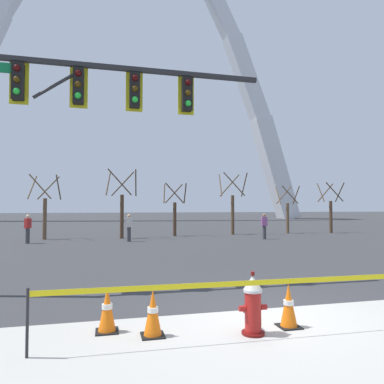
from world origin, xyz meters
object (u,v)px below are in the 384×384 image
(monument_arch, at_px, (125,73))
(pedestrian_walking_right, at_px, (129,227))
(traffic_signal_gantry, at_px, (60,110))
(pedestrian_walking_left, at_px, (28,229))
(fire_hydrant, at_px, (253,305))
(traffic_cone_mid_sidewalk, at_px, (289,306))
(pedestrian_standing_center, at_px, (264,226))
(traffic_cone_by_hydrant, at_px, (153,313))
(traffic_cone_curb_edge, at_px, (107,310))

(monument_arch, bearing_deg, pedestrian_walking_right, -92.53)
(traffic_signal_gantry, xyz_separation_m, pedestrian_walking_left, (-3.00, 12.11, -3.59))
(fire_hydrant, relative_size, traffic_cone_mid_sidewalk, 1.36)
(monument_arch, bearing_deg, pedestrian_standing_center, -79.37)
(pedestrian_walking_left, bearing_deg, fire_hydrant, -68.34)
(pedestrian_walking_left, height_order, pedestrian_standing_center, same)
(traffic_cone_by_hydrant, xyz_separation_m, monument_arch, (2.23, 50.98, 22.66))
(monument_arch, height_order, pedestrian_standing_center, monument_arch)
(pedestrian_walking_left, bearing_deg, traffic_cone_curb_edge, -74.97)
(traffic_cone_by_hydrant, xyz_separation_m, pedestrian_walking_left, (-4.83, 15.77, 0.46))
(traffic_cone_by_hydrant, bearing_deg, traffic_signal_gantry, 116.50)
(fire_hydrant, bearing_deg, traffic_signal_gantry, 130.49)
(pedestrian_walking_right, bearing_deg, traffic_signal_gantry, -101.86)
(traffic_cone_mid_sidewalk, xyz_separation_m, pedestrian_standing_center, (6.70, 15.21, 0.46))
(traffic_cone_curb_edge, bearing_deg, fire_hydrant, -16.22)
(fire_hydrant, bearing_deg, traffic_cone_mid_sidewalk, 13.03)
(traffic_cone_by_hydrant, height_order, monument_arch, monument_arch)
(pedestrian_walking_right, bearing_deg, pedestrian_standing_center, -3.13)
(traffic_cone_curb_edge, xyz_separation_m, pedestrian_standing_center, (9.66, 14.73, 0.46))
(fire_hydrant, xyz_separation_m, pedestrian_walking_right, (-0.89, 15.83, 0.35))
(traffic_cone_by_hydrant, relative_size, traffic_cone_curb_edge, 1.00)
(traffic_cone_mid_sidewalk, xyz_separation_m, pedestrian_walking_left, (-7.10, 15.90, 0.46))
(fire_hydrant, distance_m, traffic_signal_gantry, 6.53)
(monument_arch, relative_size, pedestrian_walking_right, 37.24)
(traffic_signal_gantry, height_order, pedestrian_walking_left, traffic_signal_gantry)
(traffic_cone_curb_edge, bearing_deg, pedestrian_walking_left, 105.03)
(fire_hydrant, distance_m, traffic_cone_by_hydrant, 1.58)
(traffic_signal_gantry, bearing_deg, traffic_cone_curb_edge, -70.99)
(traffic_cone_mid_sidewalk, bearing_deg, traffic_cone_curb_edge, 170.67)
(pedestrian_walking_left, bearing_deg, monument_arch, 78.66)
(fire_hydrant, relative_size, pedestrian_walking_left, 0.62)
(traffic_cone_by_hydrant, relative_size, pedestrian_walking_left, 0.46)
(traffic_cone_by_hydrant, relative_size, traffic_signal_gantry, 0.09)
(traffic_cone_mid_sidewalk, bearing_deg, pedestrian_standing_center, 66.22)
(traffic_cone_by_hydrant, bearing_deg, fire_hydrant, -10.60)
(fire_hydrant, height_order, pedestrian_standing_center, pedestrian_standing_center)
(traffic_cone_by_hydrant, height_order, pedestrian_standing_center, pedestrian_standing_center)
(traffic_cone_by_hydrant, xyz_separation_m, pedestrian_standing_center, (8.97, 15.09, 0.46))
(traffic_cone_curb_edge, bearing_deg, pedestrian_standing_center, 56.74)
(fire_hydrant, xyz_separation_m, monument_arch, (0.68, 51.27, 22.55))
(pedestrian_walking_left, distance_m, pedestrian_walking_right, 5.50)
(traffic_cone_curb_edge, bearing_deg, traffic_cone_mid_sidewalk, -9.33)
(pedestrian_standing_center, bearing_deg, monument_arch, 100.63)
(pedestrian_walking_left, distance_m, pedestrian_standing_center, 13.82)
(traffic_cone_curb_edge, bearing_deg, traffic_signal_gantry, 109.01)
(traffic_cone_curb_edge, distance_m, pedestrian_walking_right, 15.25)
(traffic_cone_by_hydrant, xyz_separation_m, traffic_cone_curb_edge, (-0.69, 0.36, 0.00))
(traffic_cone_curb_edge, height_order, monument_arch, monument_arch)
(fire_hydrant, distance_m, pedestrian_walking_right, 15.86)
(traffic_cone_curb_edge, xyz_separation_m, pedestrian_walking_right, (1.35, 15.18, 0.46))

